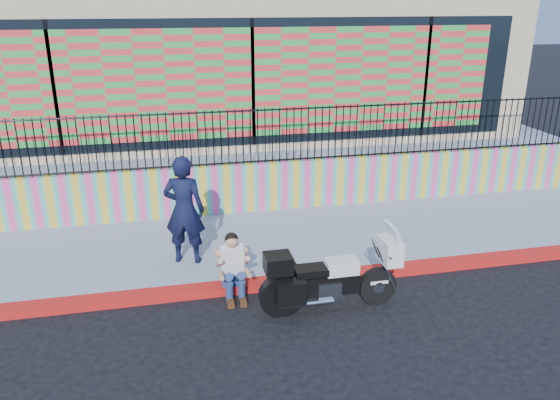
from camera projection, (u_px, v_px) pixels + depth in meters
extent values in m
plane|color=black|center=(296.00, 284.00, 9.42)|extent=(90.00, 90.00, 0.00)
cube|color=red|center=(296.00, 280.00, 9.40)|extent=(16.00, 0.30, 0.15)
cube|color=gray|center=(276.00, 241.00, 10.91)|extent=(16.00, 3.00, 0.15)
cube|color=#FF4393|center=(261.00, 186.00, 12.15)|extent=(16.00, 0.20, 1.10)
cube|color=gray|center=(231.00, 137.00, 16.85)|extent=(16.00, 10.00, 1.25)
cube|color=tan|center=(229.00, 49.00, 15.75)|extent=(14.00, 8.00, 4.00)
cube|color=black|center=(253.00, 83.00, 12.21)|extent=(12.60, 0.04, 2.80)
cube|color=#EA3534|center=(253.00, 84.00, 12.19)|extent=(11.48, 0.02, 2.40)
cylinder|color=black|center=(377.00, 286.00, 8.75)|extent=(0.62, 0.13, 0.62)
cylinder|color=black|center=(281.00, 297.00, 8.43)|extent=(0.62, 0.13, 0.62)
cube|color=black|center=(330.00, 282.00, 8.53)|extent=(0.89, 0.26, 0.32)
cube|color=silver|center=(327.00, 288.00, 8.56)|extent=(0.37, 0.32, 0.28)
cube|color=silver|center=(341.00, 266.00, 8.48)|extent=(0.51, 0.30, 0.22)
cube|color=black|center=(311.00, 271.00, 8.38)|extent=(0.51, 0.32, 0.11)
cube|color=silver|center=(390.00, 251.00, 8.57)|extent=(0.28, 0.49, 0.39)
cube|color=silver|center=(393.00, 233.00, 8.48)|extent=(0.17, 0.43, 0.32)
cube|color=black|center=(278.00, 263.00, 8.22)|extent=(0.41, 0.39, 0.28)
cube|color=black|center=(291.00, 293.00, 8.12)|extent=(0.45, 0.17, 0.37)
cube|color=black|center=(283.00, 276.00, 8.63)|extent=(0.45, 0.17, 0.37)
cube|color=silver|center=(378.00, 281.00, 8.72)|extent=(0.30, 0.15, 0.06)
imported|color=black|center=(184.00, 210.00, 9.60)|extent=(0.83, 0.66, 1.98)
cube|color=navy|center=(232.00, 278.00, 9.13)|extent=(0.36, 0.28, 0.18)
cube|color=white|center=(232.00, 260.00, 8.97)|extent=(0.38, 0.27, 0.54)
sphere|color=tan|center=(232.00, 242.00, 8.81)|extent=(0.21, 0.21, 0.21)
cube|color=#472814|center=(230.00, 302.00, 8.77)|extent=(0.11, 0.26, 0.10)
cube|color=#472814|center=(243.00, 301.00, 8.81)|extent=(0.11, 0.26, 0.10)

